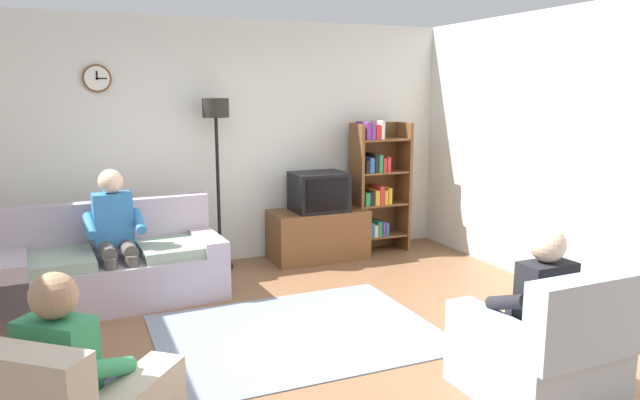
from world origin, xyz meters
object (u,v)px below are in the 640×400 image
object	(u,v)px
bookshelf	(376,185)
armchair_near_bookshelf	(540,355)
person_in_left_armchair	(73,369)
tv_stand	(318,235)
floor_lamp	(217,136)
person_in_right_armchair	(533,303)
person_on_couch	(115,230)
tv	(319,192)
couch	(117,268)

from	to	relation	value
bookshelf	armchair_near_bookshelf	bearing A→B (deg)	-101.49
armchair_near_bookshelf	person_in_left_armchair	bearing A→B (deg)	174.52
tv_stand	person_in_left_armchair	world-z (taller)	person_in_left_armchair
floor_lamp	person_in_right_armchair	distance (m)	3.77
bookshelf	floor_lamp	xyz separation A→B (m)	(-1.92, 0.03, 0.64)
tv_stand	floor_lamp	size ratio (longest dim) A/B	0.59
bookshelf	armchair_near_bookshelf	world-z (taller)	bookshelf
floor_lamp	person_on_couch	size ratio (longest dim) A/B	1.49
person_in_left_armchair	floor_lamp	bearing A→B (deg)	65.30
tv_stand	armchair_near_bookshelf	bearing A→B (deg)	-88.87
bookshelf	person_in_right_armchair	size ratio (longest dim) A/B	1.41
person_in_right_armchair	armchair_near_bookshelf	bearing A→B (deg)	-88.87
tv	armchair_near_bookshelf	size ratio (longest dim) A/B	0.67
couch	tv	size ratio (longest dim) A/B	3.25
tv_stand	person_in_right_armchair	xyz separation A→B (m)	(0.07, -3.37, 0.32)
person_on_couch	bookshelf	bearing A→B (deg)	13.30
bookshelf	armchair_near_bookshelf	xyz separation A→B (m)	(-0.72, -3.53, -0.52)
person_in_right_armchair	floor_lamp	bearing A→B (deg)	109.02
floor_lamp	armchair_near_bookshelf	world-z (taller)	floor_lamp
person_in_right_armchair	tv	bearing A→B (deg)	91.14
couch	bookshelf	xyz separation A→B (m)	(3.05, 0.61, 0.50)
person_on_couch	person_in_left_armchair	distance (m)	2.58
floor_lamp	person_in_right_armchair	bearing A→B (deg)	-70.98
tv_stand	person_in_right_armchair	size ratio (longest dim) A/B	0.98
couch	bookshelf	bearing A→B (deg)	11.31
tv	armchair_near_bookshelf	world-z (taller)	tv
tv_stand	tv	distance (m)	0.51
couch	person_in_right_armchair	bearing A→B (deg)	-50.59
person_in_left_armchair	person_in_right_armchair	bearing A→B (deg)	-3.61
tv	person_in_left_armchair	world-z (taller)	person_in_left_armchair
bookshelf	person_in_left_armchair	size ratio (longest dim) A/B	1.41
tv	floor_lamp	bearing A→B (deg)	173.77
tv	armchair_near_bookshelf	bearing A→B (deg)	-88.86
tv_stand	tv	world-z (taller)	tv
armchair_near_bookshelf	person_on_couch	world-z (taller)	person_on_couch
tv_stand	person_on_couch	distance (m)	2.39
tv	person_in_left_armchair	bearing A→B (deg)	-129.82
person_on_couch	floor_lamp	bearing A→B (deg)	33.73
tv_stand	floor_lamp	bearing A→B (deg)	174.99
couch	person_in_left_armchair	world-z (taller)	person_in_left_armchair
couch	floor_lamp	bearing A→B (deg)	29.63
tv	bookshelf	size ratio (longest dim) A/B	0.38
person_in_left_armchair	person_in_right_armchair	distance (m)	2.72
person_on_couch	person_in_left_armchair	bearing A→B (deg)	-98.75
couch	person_on_couch	distance (m)	0.40
armchair_near_bookshelf	tv_stand	bearing A→B (deg)	91.13
tv	armchair_near_bookshelf	xyz separation A→B (m)	(0.07, -3.44, -0.51)
bookshelf	person_in_left_armchair	bearing A→B (deg)	-136.42
tv_stand	armchair_near_bookshelf	xyz separation A→B (m)	(0.07, -3.46, 0.00)
armchair_near_bookshelf	person_in_left_armchair	world-z (taller)	person_in_left_armchair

